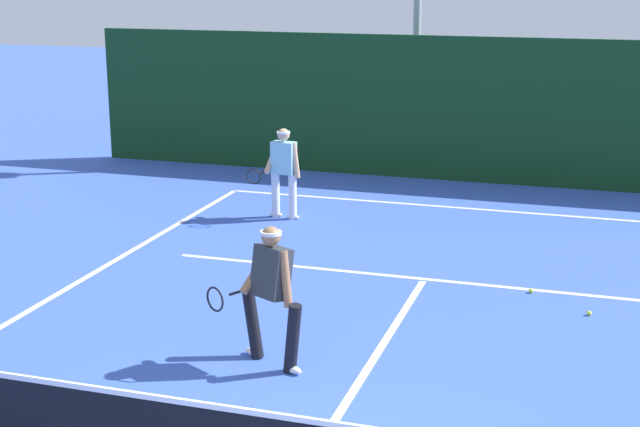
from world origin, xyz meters
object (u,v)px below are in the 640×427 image
(player_near, at_px, (271,290))
(player_far, at_px, (283,169))
(tennis_ball_extra, at_px, (531,291))
(tennis_ball, at_px, (589,313))

(player_near, relative_size, player_far, 1.01)
(tennis_ball_extra, bearing_deg, tennis_ball, -39.16)
(player_near, distance_m, player_far, 6.47)
(player_near, distance_m, tennis_ball_extra, 4.39)
(player_near, distance_m, tennis_ball, 4.50)
(player_far, bearing_deg, player_near, 116.43)
(tennis_ball, relative_size, tennis_ball_extra, 1.00)
(player_near, bearing_deg, tennis_ball_extra, -100.34)
(player_far, xyz_separation_m, tennis_ball_extra, (4.69, -2.75, -0.88))
(player_far, height_order, tennis_ball_extra, player_far)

